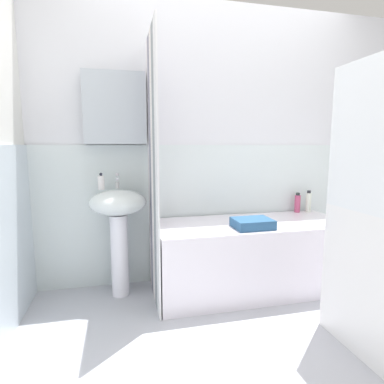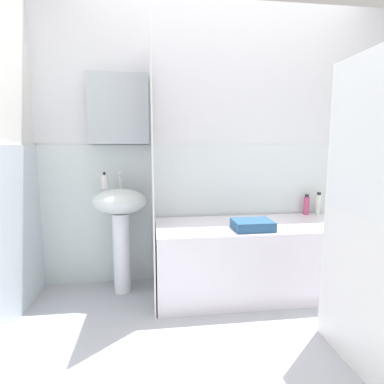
# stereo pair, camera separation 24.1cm
# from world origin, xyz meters

# --- Properties ---
(ground_plane) EXTENTS (4.80, 5.60, 0.04)m
(ground_plane) POSITION_xyz_m (0.00, 0.00, -0.02)
(ground_plane) COLOR #B3B5C0
(wall_back_tiled) EXTENTS (3.60, 0.18, 2.40)m
(wall_back_tiled) POSITION_xyz_m (-0.05, 1.26, 1.14)
(wall_back_tiled) COLOR silver
(wall_back_tiled) RESTS_ON ground_plane
(sink) EXTENTS (0.44, 0.34, 0.86)m
(sink) POSITION_xyz_m (-0.86, 1.03, 0.63)
(sink) COLOR white
(sink) RESTS_ON ground_plane
(faucet) EXTENTS (0.03, 0.12, 0.12)m
(faucet) POSITION_xyz_m (-0.86, 1.11, 0.92)
(faucet) COLOR silver
(faucet) RESTS_ON sink
(soap_dispenser) EXTENTS (0.05, 0.05, 0.13)m
(soap_dispenser) POSITION_xyz_m (-0.98, 1.08, 0.91)
(soap_dispenser) COLOR white
(soap_dispenser) RESTS_ON sink
(bathtub) EXTENTS (1.58, 0.65, 0.57)m
(bathtub) POSITION_xyz_m (0.21, 0.89, 0.29)
(bathtub) COLOR white
(bathtub) RESTS_ON ground_plane
(shower_curtain) EXTENTS (0.01, 0.65, 2.00)m
(shower_curtain) POSITION_xyz_m (-0.60, 0.89, 1.00)
(shower_curtain) COLOR white
(shower_curtain) RESTS_ON ground_plane
(body_wash_bottle) EXTENTS (0.05, 0.05, 0.21)m
(body_wash_bottle) POSITION_xyz_m (0.90, 1.15, 0.67)
(body_wash_bottle) COLOR white
(body_wash_bottle) RESTS_ON bathtub
(lotion_bottle) EXTENTS (0.05, 0.05, 0.19)m
(lotion_bottle) POSITION_xyz_m (0.79, 1.17, 0.66)
(lotion_bottle) COLOR #C24872
(lotion_bottle) RESTS_ON bathtub
(towel_folded) EXTENTS (0.29, 0.23, 0.07)m
(towel_folded) POSITION_xyz_m (0.14, 0.73, 0.61)
(towel_folded) COLOR #2A537D
(towel_folded) RESTS_ON bathtub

